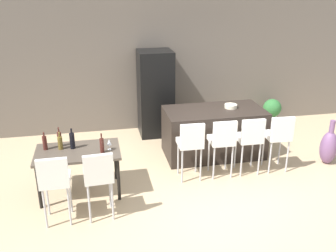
# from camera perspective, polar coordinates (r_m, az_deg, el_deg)

# --- Properties ---
(ground_plane) EXTENTS (10.00, 10.00, 0.00)m
(ground_plane) POSITION_cam_1_polar(r_m,az_deg,el_deg) (6.45, 6.34, -8.30)
(ground_plane) COLOR tan
(back_wall) EXTENTS (10.00, 0.12, 2.90)m
(back_wall) POSITION_cam_1_polar(r_m,az_deg,el_deg) (8.39, 1.14, 9.53)
(back_wall) COLOR #665B51
(back_wall) RESTS_ON ground_plane
(kitchen_island) EXTENTS (1.87, 0.96, 0.92)m
(kitchen_island) POSITION_cam_1_polar(r_m,az_deg,el_deg) (7.20, 7.04, -0.97)
(kitchen_island) COLOR black
(kitchen_island) RESTS_ON ground_plane
(bar_chair_left) EXTENTS (0.41, 0.41, 1.05)m
(bar_chair_left) POSITION_cam_1_polar(r_m,az_deg,el_deg) (6.16, 3.50, -2.43)
(bar_chair_left) COLOR white
(bar_chair_left) RESTS_ON ground_plane
(bar_chair_middle) EXTENTS (0.41, 0.41, 1.05)m
(bar_chair_middle) POSITION_cam_1_polar(r_m,az_deg,el_deg) (6.31, 8.37, -2.00)
(bar_chair_middle) COLOR white
(bar_chair_middle) RESTS_ON ground_plane
(bar_chair_right) EXTENTS (0.41, 0.41, 1.05)m
(bar_chair_right) POSITION_cam_1_polar(r_m,az_deg,el_deg) (6.49, 12.51, -1.63)
(bar_chair_right) COLOR white
(bar_chair_right) RESTS_ON ground_plane
(bar_chair_far) EXTENTS (0.42, 0.42, 1.05)m
(bar_chair_far) POSITION_cam_1_polar(r_m,az_deg,el_deg) (6.72, 16.67, -1.24)
(bar_chair_far) COLOR white
(bar_chair_far) RESTS_ON ground_plane
(dining_table) EXTENTS (1.29, 0.78, 0.74)m
(dining_table) POSITION_cam_1_polar(r_m,az_deg,el_deg) (5.94, -13.66, -4.36)
(dining_table) COLOR #4C4238
(dining_table) RESTS_ON ground_plane
(dining_chair_near) EXTENTS (0.40, 0.40, 1.05)m
(dining_chair_near) POSITION_cam_1_polar(r_m,az_deg,el_deg) (5.28, -17.04, -7.77)
(dining_chair_near) COLOR white
(dining_chair_near) RESTS_ON ground_plane
(dining_chair_far) EXTENTS (0.42, 0.42, 1.05)m
(dining_chair_far) POSITION_cam_1_polar(r_m,az_deg,el_deg) (5.24, -10.64, -7.35)
(dining_chair_far) COLOR white
(dining_chair_far) RESTS_ON ground_plane
(wine_bottle_near) EXTENTS (0.07, 0.07, 0.28)m
(wine_bottle_near) POSITION_cam_1_polar(r_m,az_deg,el_deg) (5.98, -16.24, -2.48)
(wine_bottle_near) COLOR brown
(wine_bottle_near) RESTS_ON dining_table
(wine_bottle_end) EXTENTS (0.07, 0.07, 0.29)m
(wine_bottle_end) POSITION_cam_1_polar(r_m,az_deg,el_deg) (6.04, -18.41, -2.44)
(wine_bottle_end) COLOR #471E19
(wine_bottle_end) RESTS_ON dining_table
(wine_bottle_far) EXTENTS (0.07, 0.07, 0.32)m
(wine_bottle_far) POSITION_cam_1_polar(r_m,az_deg,el_deg) (6.08, -16.33, -1.91)
(wine_bottle_far) COLOR #471E19
(wine_bottle_far) RESTS_ON dining_table
(wine_bottle_corner) EXTENTS (0.08, 0.08, 0.33)m
(wine_bottle_corner) POSITION_cam_1_polar(r_m,az_deg,el_deg) (5.95, -14.51, -2.17)
(wine_bottle_corner) COLOR black
(wine_bottle_corner) RESTS_ON dining_table
(wine_bottle_left) EXTENTS (0.06, 0.06, 0.31)m
(wine_bottle_left) POSITION_cam_1_polar(r_m,az_deg,el_deg) (5.72, -10.12, -2.91)
(wine_bottle_left) COLOR #471E19
(wine_bottle_left) RESTS_ON dining_table
(wine_glass_middle) EXTENTS (0.07, 0.07, 0.17)m
(wine_glass_middle) POSITION_cam_1_polar(r_m,az_deg,el_deg) (5.79, -9.04, -2.48)
(wine_glass_middle) COLOR silver
(wine_glass_middle) RESTS_ON dining_table
(refrigerator) EXTENTS (0.72, 0.68, 1.84)m
(refrigerator) POSITION_cam_1_polar(r_m,az_deg,el_deg) (8.00, -1.94, 5.01)
(refrigerator) COLOR black
(refrigerator) RESTS_ON ground_plane
(fruit_bowl) EXTENTS (0.24, 0.24, 0.07)m
(fruit_bowl) POSITION_cam_1_polar(r_m,az_deg,el_deg) (7.18, 9.62, 3.03)
(fruit_bowl) COLOR beige
(fruit_bowl) RESTS_ON kitchen_island
(floor_vase) EXTENTS (0.31, 0.31, 0.85)m
(floor_vase) POSITION_cam_1_polar(r_m,az_deg,el_deg) (7.46, 23.46, -2.97)
(floor_vase) COLOR #704C75
(floor_vase) RESTS_ON ground_plane
(potted_plant) EXTENTS (0.42, 0.42, 0.62)m
(potted_plant) POSITION_cam_1_polar(r_m,az_deg,el_deg) (9.02, 15.69, 2.43)
(potted_plant) COLOR beige
(potted_plant) RESTS_ON ground_plane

